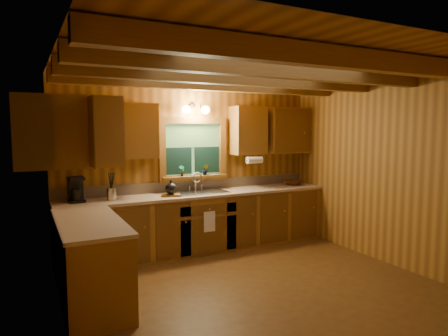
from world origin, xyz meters
TOP-DOWN VIEW (x-y plane):
  - room at (0.00, 0.00)m, footprint 4.20×4.20m
  - ceiling_beams at (0.00, 0.00)m, footprint 4.20×2.54m
  - base_cabinets at (-0.49, 1.28)m, footprint 4.20×2.22m
  - countertop at (-0.48, 1.29)m, footprint 4.20×2.24m
  - backsplash at (0.00, 1.89)m, footprint 4.20×0.02m
  - dishwasher_panel at (-1.47, 0.68)m, footprint 0.02×0.60m
  - upper_cabinets at (-0.56, 1.42)m, footprint 4.19×1.77m
  - window at (0.00, 1.87)m, footprint 1.12×0.08m
  - window_sill at (0.00, 1.82)m, footprint 1.06×0.14m
  - wall_sconce at (0.00, 1.75)m, footprint 0.45×0.21m
  - paper_towel_roll at (0.92, 1.53)m, footprint 0.27×0.11m
  - dish_towel at (0.00, 1.26)m, footprint 0.18×0.01m
  - sink at (0.00, 1.60)m, footprint 0.82×0.48m
  - coffee_maker at (-1.78, 1.67)m, footprint 0.19×0.24m
  - utensil_crock at (-1.33, 1.60)m, footprint 0.13×0.13m
  - cutting_board at (-0.50, 1.52)m, footprint 0.31×0.26m
  - teakettle at (-0.50, 1.52)m, footprint 0.17×0.17m
  - wicker_basket at (1.77, 1.62)m, footprint 0.41×0.41m
  - potted_plant_left at (-0.21, 1.81)m, footprint 0.10×0.07m
  - potted_plant_right at (0.18, 1.80)m, footprint 0.12×0.11m

SIDE VIEW (x-z plane):
  - base_cabinets at x=-0.49m, z-range 0.00..0.86m
  - dishwasher_panel at x=-1.47m, z-range 0.03..0.83m
  - dish_towel at x=0.00m, z-range 0.37..0.67m
  - sink at x=0.00m, z-range 0.64..1.07m
  - countertop at x=-0.48m, z-range 0.86..0.90m
  - cutting_board at x=-0.50m, z-range 0.90..0.92m
  - wicker_basket at x=1.77m, z-range 0.90..0.98m
  - backsplash at x=0.00m, z-range 0.90..1.06m
  - utensil_crock at x=-1.33m, z-range 0.80..1.18m
  - teakettle at x=-0.50m, z-range 0.90..1.11m
  - coffee_maker at x=-1.78m, z-range 0.90..1.23m
  - window_sill at x=0.00m, z-range 1.10..1.14m
  - potted_plant_left at x=-0.21m, z-range 1.14..1.31m
  - potted_plant_right at x=0.18m, z-range 1.14..1.31m
  - room at x=0.00m, z-range -0.80..3.40m
  - paper_towel_roll at x=0.92m, z-range 1.31..1.42m
  - window at x=0.00m, z-range 1.03..2.03m
  - upper_cabinets at x=-0.56m, z-range 1.45..2.23m
  - wall_sconce at x=0.00m, z-range 2.08..2.25m
  - ceiling_beams at x=0.00m, z-range 2.40..2.58m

